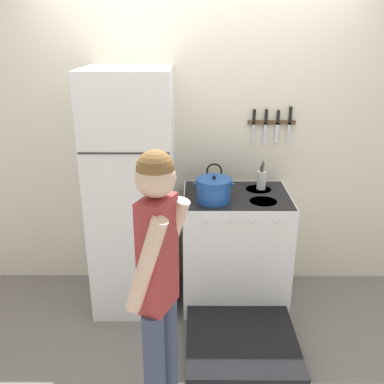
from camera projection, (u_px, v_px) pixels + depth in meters
ground_plane at (197, 276)px, 3.92m from camera, size 14.00×14.00×0.00m
wall_back at (198, 139)px, 3.49m from camera, size 10.00×0.06×2.55m
refrigerator at (133, 193)px, 3.28m from camera, size 0.62×0.69×1.87m
stove_range at (235, 251)px, 3.42m from camera, size 0.82×1.39×0.92m
dutch_oven_pot at (214, 190)px, 3.14m from camera, size 0.31×0.26×0.20m
tea_kettle at (214, 182)px, 3.39m from camera, size 0.20×0.16×0.21m
utensil_jar at (261, 179)px, 3.39m from camera, size 0.07×0.07×0.25m
person at (159, 283)px, 2.14m from camera, size 0.34×0.39×1.61m
wall_knife_strip at (272, 122)px, 3.39m from camera, size 0.38×0.03×0.30m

